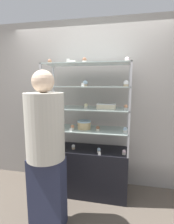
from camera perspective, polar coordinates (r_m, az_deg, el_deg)
ground_plane at (r=2.93m, az=0.00°, el=-24.58°), size 20.00×20.00×0.00m
back_wall at (r=2.81m, az=1.54°, el=2.45°), size 8.00×0.05×2.60m
display_base at (r=2.76m, az=0.00°, el=-18.60°), size 1.18×0.44×0.69m
display_riser_lower at (r=2.52m, az=0.00°, el=-5.89°), size 1.18×0.44×0.30m
display_riser_middle at (r=2.46m, az=0.00°, el=0.92°), size 1.18×0.44×0.30m
display_riser_upper at (r=2.43m, az=0.00°, el=7.97°), size 1.18×0.44×0.30m
display_riser_top at (r=2.45m, az=0.00°, el=15.07°), size 1.18×0.44×0.30m
layer_cake_centerpiece at (r=2.49m, az=-0.96°, el=-4.17°), size 0.19×0.19×0.12m
sheet_cake_frosted at (r=2.42m, az=6.37°, el=2.00°), size 0.26×0.17×0.07m
cupcake_0 at (r=2.66m, az=-12.20°, el=-10.88°), size 0.05×0.05×0.07m
cupcake_1 at (r=2.59m, az=-4.48°, el=-11.27°), size 0.05×0.05×0.07m
cupcake_2 at (r=2.47m, az=3.90°, el=-12.32°), size 0.05×0.05×0.07m
cupcake_3 at (r=2.45m, az=11.98°, el=-12.69°), size 0.05×0.05×0.07m
price_tag_0 at (r=2.39m, az=4.06°, el=-13.43°), size 0.04×0.00×0.04m
cupcake_4 at (r=2.59m, az=-12.41°, el=-4.44°), size 0.05×0.05×0.07m
cupcake_5 at (r=2.47m, az=-4.77°, el=-4.98°), size 0.05×0.05×0.07m
cupcake_6 at (r=2.40m, az=3.55°, el=-5.37°), size 0.05×0.05×0.07m
cupcake_7 at (r=2.38m, az=12.30°, el=-5.70°), size 0.05×0.05×0.07m
price_tag_1 at (r=2.37m, az=-5.28°, el=-5.89°), size 0.04×0.00×0.04m
cupcake_8 at (r=2.54m, az=-12.06°, el=2.15°), size 0.05×0.05×0.07m
cupcake_9 at (r=2.41m, az=-0.36°, el=2.00°), size 0.05×0.05×0.07m
cupcake_10 at (r=2.35m, az=12.56°, el=1.58°), size 0.05×0.05×0.07m
price_tag_2 at (r=2.35m, az=-8.65°, el=1.46°), size 0.04×0.00×0.04m
cupcake_11 at (r=2.51m, az=-12.27°, el=9.09°), size 0.07×0.07×0.08m
cupcake_12 at (r=2.36m, az=-0.61°, el=9.29°), size 0.07×0.07×0.08m
cupcake_13 at (r=2.26m, az=12.64°, el=9.07°), size 0.07×0.07×0.08m
price_tag_3 at (r=2.24m, az=-1.42°, el=8.93°), size 0.04×0.00×0.04m
cupcake_14 at (r=2.58m, az=-12.08°, el=15.74°), size 0.06×0.06×0.07m
cupcake_15 at (r=2.36m, az=-0.84°, el=16.56°), size 0.06×0.06×0.07m
cupcake_16 at (r=2.37m, az=12.97°, el=16.30°), size 0.06×0.06×0.07m
price_tag_4 at (r=2.31m, az=-6.26°, el=16.41°), size 0.04×0.00×0.04m
donut_glazed at (r=2.50m, az=-5.20°, el=15.87°), size 0.13×0.13×0.04m
customer_figure at (r=1.99m, az=-13.32°, el=-11.22°), size 0.41×0.41×1.77m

